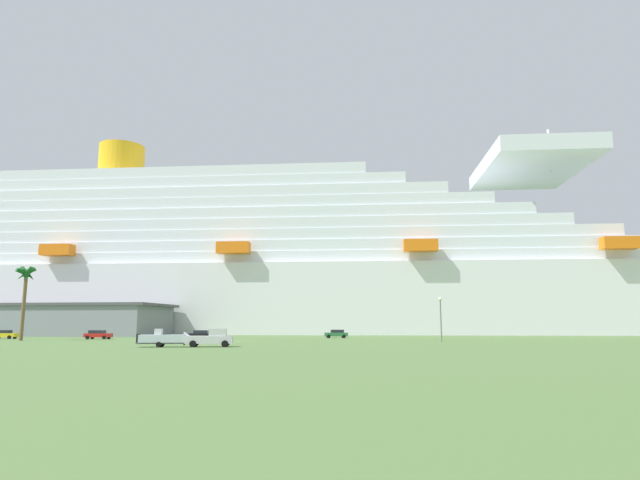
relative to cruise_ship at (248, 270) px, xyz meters
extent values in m
plane|color=#4C6B38|center=(12.92, -29.74, -17.57)|extent=(600.00, 600.00, 0.00)
cube|color=white|center=(0.38, 0.02, -8.75)|extent=(259.54, 36.57, 17.65)
cube|color=white|center=(0.38, 0.02, 1.52)|extent=(228.40, 33.61, 2.89)
cube|color=white|center=(-4.81, 0.03, 4.42)|extent=(220.42, 32.90, 2.89)
cube|color=white|center=(-9.99, 0.05, 7.31)|extent=(207.96, 32.13, 2.89)
cube|color=white|center=(-15.18, 0.07, 10.20)|extent=(196.01, 31.59, 2.89)
cube|color=white|center=(-20.37, 0.08, 13.09)|extent=(189.17, 30.99, 2.89)
cube|color=white|center=(-25.56, 0.10, 15.98)|extent=(180.32, 30.17, 2.89)
cube|color=white|center=(-30.75, 0.12, 18.87)|extent=(168.41, 29.78, 2.89)
cube|color=white|center=(-35.94, 0.13, 21.76)|extent=(157.95, 28.93, 2.89)
cube|color=white|center=(-41.12, 0.15, 24.66)|extent=(148.33, 28.57, 2.89)
cube|color=white|center=(78.21, -0.23, 28.10)|extent=(26.07, 39.40, 4.00)
cylinder|color=yellow|center=(-38.53, 0.14, 31.47)|extent=(12.91, 12.91, 10.73)
cylinder|color=silver|center=(83.40, -0.25, 32.10)|extent=(0.80, 0.80, 12.00)
cube|color=orange|center=(-45.08, -18.43, 3.55)|extent=(8.01, 3.23, 2.80)
cube|color=orange|center=(0.32, -18.57, 3.55)|extent=(8.01, 3.23, 2.80)
cube|color=orange|center=(45.72, -18.72, 3.55)|extent=(8.01, 3.23, 2.80)
cube|color=orange|center=(91.12, -18.86, 3.55)|extent=(8.01, 3.23, 2.80)
cube|color=gray|center=(-44.97, -27.03, -14.29)|extent=(61.96, 21.64, 6.58)
cube|color=#4C4C51|center=(-44.97, -27.03, -10.70)|extent=(64.44, 22.51, 0.60)
cube|color=silver|center=(13.73, -82.33, -16.72)|extent=(5.85, 2.87, 0.90)
cube|color=silver|center=(14.73, -82.17, -15.82)|extent=(2.28, 2.14, 0.90)
cube|color=#26333F|center=(15.39, -82.06, -15.91)|extent=(0.37, 1.67, 0.63)
cylinder|color=black|center=(15.51, -81.03, -17.17)|extent=(0.83, 0.40, 0.80)
cylinder|color=black|center=(15.83, -83.00, -17.17)|extent=(0.83, 0.40, 0.80)
cylinder|color=black|center=(11.80, -81.63, -17.17)|extent=(0.83, 0.40, 0.80)
cylinder|color=black|center=(12.12, -83.60, -17.17)|extent=(0.83, 0.40, 0.80)
cube|color=#595960|center=(8.30, -83.21, -17.10)|extent=(6.12, 2.55, 0.16)
cube|color=#595960|center=(11.77, -82.65, -17.10)|extent=(1.94, 0.43, 0.10)
cylinder|color=black|center=(7.89, -82.36, -17.25)|extent=(0.67, 0.32, 0.64)
cylinder|color=black|center=(8.18, -84.14, -17.25)|extent=(0.67, 0.32, 0.64)
cube|color=silver|center=(8.30, -83.21, -16.57)|extent=(5.62, 2.65, 0.90)
cone|color=silver|center=(11.36, -82.71, -16.57)|extent=(1.44, 1.80, 1.63)
cube|color=silver|center=(7.77, -83.30, -15.77)|extent=(0.95, 1.12, 0.70)
cube|color=black|center=(5.44, -83.67, -16.57)|extent=(0.44, 0.55, 1.10)
cylinder|color=brown|center=(-24.11, -61.45, -12.14)|extent=(0.58, 0.58, 10.88)
cone|color=#195923|center=(-23.71, -61.46, -6.60)|extent=(0.76, 2.82, 2.64)
cone|color=#195923|center=(-23.92, -61.10, -6.60)|extent=(3.09, 2.09, 2.06)
cone|color=#195923|center=(-24.15, -61.06, -6.60)|extent=(2.89, 0.99, 2.61)
cone|color=#195923|center=(-24.46, -61.26, -6.60)|extent=(2.16, 3.09, 1.99)
cone|color=#195923|center=(-24.48, -61.61, -6.60)|extent=(1.79, 3.03, 2.37)
cone|color=#195923|center=(-24.15, -61.85, -6.60)|extent=(2.98, 0.97, 2.49)
cone|color=#195923|center=(-23.90, -61.79, -6.60)|extent=(2.89, 2.19, 2.40)
sphere|color=#195923|center=(-24.11, -61.45, -6.70)|extent=(1.10, 1.10, 1.10)
cylinder|color=slate|center=(44.12, -61.45, -14.42)|extent=(0.20, 0.20, 6.30)
sphere|color=#F9F2CC|center=(44.12, -61.45, -11.02)|extent=(0.56, 0.56, 0.56)
cube|color=yellow|center=(-33.30, -52.57, -16.89)|extent=(4.62, 2.11, 0.70)
cube|color=#1E232D|center=(-33.52, -52.59, -16.27)|extent=(2.63, 1.78, 0.55)
cylinder|color=black|center=(-31.89, -51.58, -17.24)|extent=(0.68, 0.27, 0.66)
cylinder|color=black|center=(-31.75, -53.34, -17.24)|extent=(0.68, 0.27, 0.66)
cube|color=red|center=(-15.31, -52.79, -16.89)|extent=(4.63, 2.08, 0.70)
cube|color=#1E232D|center=(-15.54, -52.80, -16.27)|extent=(2.62, 1.81, 0.55)
cylinder|color=black|center=(-13.85, -51.78, -17.24)|extent=(0.67, 0.25, 0.66)
cylinder|color=black|center=(-13.77, -53.67, -17.24)|extent=(0.67, 0.25, 0.66)
cylinder|color=black|center=(-16.85, -51.91, -17.24)|extent=(0.67, 0.25, 0.66)
cylinder|color=black|center=(-16.77, -53.80, -17.24)|extent=(0.67, 0.25, 0.66)
cube|color=black|center=(2.76, -50.91, -16.89)|extent=(4.55, 2.08, 0.70)
cube|color=#1E232D|center=(2.98, -50.90, -16.27)|extent=(2.57, 1.81, 0.55)
cylinder|color=black|center=(1.33, -51.92, -17.24)|extent=(0.67, 0.25, 0.66)
cylinder|color=black|center=(1.25, -50.02, -17.24)|extent=(0.67, 0.25, 0.66)
cylinder|color=black|center=(4.27, -51.79, -17.24)|extent=(0.67, 0.25, 0.66)
cylinder|color=black|center=(4.19, -49.90, -17.24)|extent=(0.67, 0.25, 0.66)
cube|color=#2D723F|center=(26.72, -41.20, -16.89)|extent=(4.70, 2.53, 0.70)
cube|color=#1E232D|center=(26.94, -41.17, -16.27)|extent=(2.73, 2.05, 0.55)
cylinder|color=black|center=(25.40, -42.35, -17.24)|extent=(0.69, 0.32, 0.66)
cylinder|color=black|center=(25.12, -40.50, -17.24)|extent=(0.69, 0.32, 0.66)
cylinder|color=black|center=(28.32, -41.91, -17.24)|extent=(0.69, 0.32, 0.66)
cylinder|color=black|center=(28.04, -40.05, -17.24)|extent=(0.69, 0.32, 0.66)
camera|label=1|loc=(32.60, -146.58, -14.77)|focal=30.12mm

